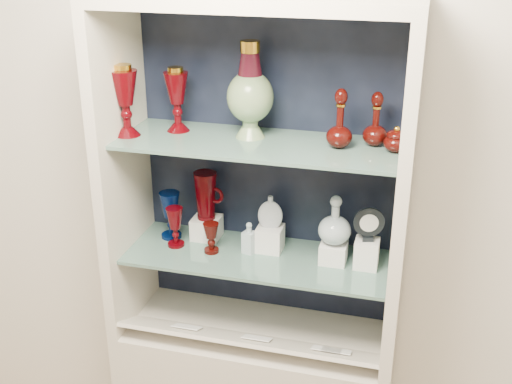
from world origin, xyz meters
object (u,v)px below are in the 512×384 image
(enamel_urn, at_px, (250,90))
(ruby_goblet_small, at_px, (211,238))
(ruby_goblet_tall, at_px, (175,227))
(clear_round_decanter, at_px, (335,221))
(pedestal_lamp_left, at_px, (125,101))
(lidded_bowl, at_px, (396,139))
(ruby_pitcher, at_px, (206,196))
(ruby_decanter_a, at_px, (340,115))
(pedestal_lamp_right, at_px, (177,99))
(cameo_medallion, at_px, (369,224))
(flat_flask, at_px, (270,211))
(cobalt_goblet, at_px, (170,215))
(clear_square_bottle, at_px, (249,238))
(ruby_decanter_b, at_px, (376,117))

(enamel_urn, bearing_deg, ruby_goblet_small, -152.67)
(ruby_goblet_tall, bearing_deg, clear_round_decanter, 2.94)
(pedestal_lamp_left, bearing_deg, lidded_bowl, 4.03)
(ruby_goblet_small, bearing_deg, clear_round_decanter, 5.67)
(ruby_pitcher, bearing_deg, ruby_decanter_a, 2.04)
(enamel_urn, relative_size, ruby_goblet_small, 2.85)
(ruby_goblet_tall, relative_size, clear_round_decanter, 0.88)
(pedestal_lamp_left, bearing_deg, pedestal_lamp_right, 32.44)
(ruby_decanter_a, distance_m, cameo_medallion, 0.38)
(ruby_goblet_small, bearing_deg, flat_flask, 19.85)
(cobalt_goblet, distance_m, ruby_goblet_small, 0.20)
(lidded_bowl, height_order, ruby_pitcher, lidded_bowl)
(ruby_pitcher, xyz_separation_m, clear_square_bottle, (0.18, -0.07, -0.11))
(pedestal_lamp_left, distance_m, cobalt_goblet, 0.47)
(clear_square_bottle, bearing_deg, pedestal_lamp_right, 172.20)
(ruby_decanter_a, distance_m, flat_flask, 0.44)
(pedestal_lamp_left, relative_size, cobalt_goblet, 1.34)
(flat_flask, bearing_deg, pedestal_lamp_left, -177.73)
(flat_flask, relative_size, clear_round_decanter, 0.72)
(ruby_pitcher, bearing_deg, enamel_urn, -1.53)
(ruby_goblet_tall, height_order, clear_round_decanter, clear_round_decanter)
(lidded_bowl, bearing_deg, ruby_goblet_small, -176.55)
(cobalt_goblet, bearing_deg, pedestal_lamp_right, -7.59)
(enamel_urn, height_order, clear_square_bottle, enamel_urn)
(flat_flask, bearing_deg, enamel_urn, 175.22)
(enamel_urn, bearing_deg, flat_flask, 4.49)
(ruby_goblet_small, distance_m, clear_round_decanter, 0.44)
(pedestal_lamp_left, bearing_deg, flat_flask, 11.54)
(clear_round_decanter, bearing_deg, ruby_pitcher, 172.73)
(pedestal_lamp_left, height_order, clear_square_bottle, pedestal_lamp_left)
(enamel_urn, xyz_separation_m, clear_square_bottle, (0.00, -0.03, -0.52))
(ruby_goblet_tall, distance_m, ruby_goblet_small, 0.14)
(enamel_urn, bearing_deg, cobalt_goblet, 178.49)
(ruby_decanter_b, distance_m, ruby_goblet_tall, 0.81)
(ruby_decanter_b, distance_m, clear_round_decanter, 0.38)
(pedestal_lamp_left, xyz_separation_m, ruby_pitcher, (0.22, 0.13, -0.37))
(pedestal_lamp_right, distance_m, ruby_decanter_b, 0.67)
(ruby_goblet_tall, bearing_deg, pedestal_lamp_left, -164.05)
(ruby_decanter_b, bearing_deg, pedestal_lamp_right, -178.69)
(pedestal_lamp_right, bearing_deg, ruby_decanter_b, 1.31)
(pedestal_lamp_right, xyz_separation_m, flat_flask, (0.33, 0.00, -0.38))
(ruby_goblet_small, height_order, flat_flask, flat_flask)
(pedestal_lamp_right, relative_size, ruby_decanter_b, 1.18)
(pedestal_lamp_left, relative_size, clear_round_decanter, 1.42)
(cameo_medallion, bearing_deg, clear_square_bottle, 166.87)
(enamel_urn, xyz_separation_m, ruby_pitcher, (-0.18, 0.04, -0.41))
(enamel_urn, height_order, clear_round_decanter, enamel_urn)
(pedestal_lamp_right, relative_size, cameo_medallion, 1.79)
(ruby_goblet_tall, height_order, ruby_goblet_small, ruby_goblet_tall)
(enamel_urn, distance_m, ruby_goblet_small, 0.54)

